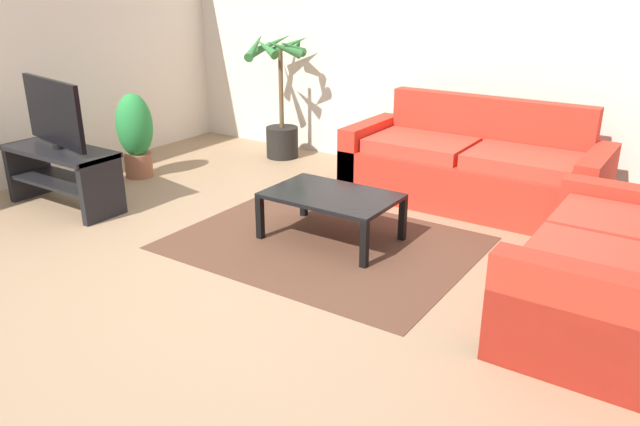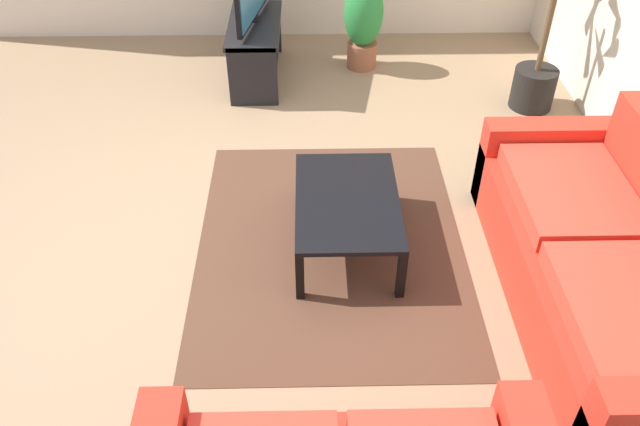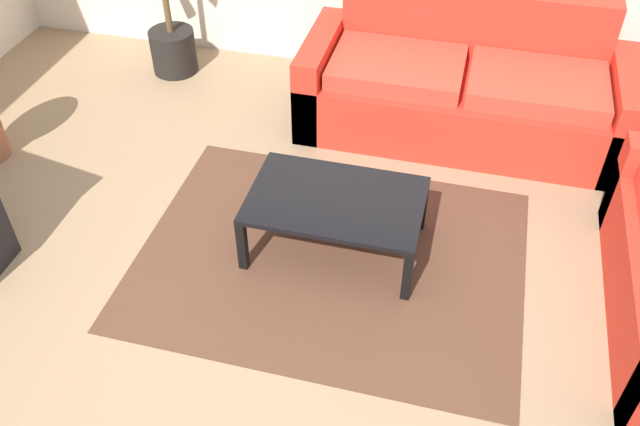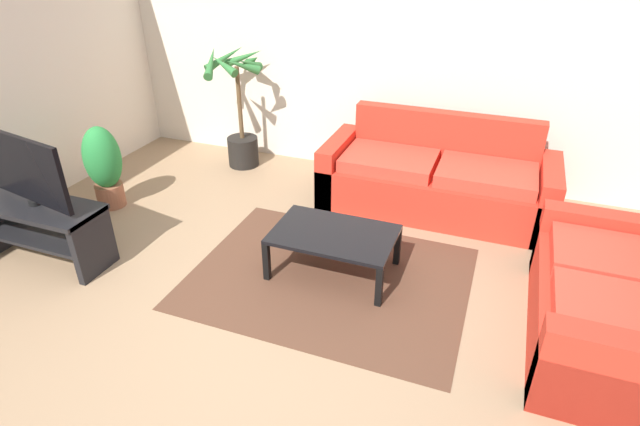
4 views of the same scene
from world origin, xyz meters
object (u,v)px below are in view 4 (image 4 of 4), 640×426
at_px(coffee_table, 334,237).
at_px(potted_plant_small, 104,165).
at_px(tv, 25,169).
at_px(couch_loveseat, 613,307).
at_px(tv_stand, 42,224).
at_px(couch_main, 436,180).
at_px(potted_palm, 240,116).

relative_size(coffee_table, potted_plant_small, 1.15).
bearing_deg(tv, coffee_table, 16.52).
distance_m(couch_loveseat, coffee_table, 2.01).
distance_m(tv_stand, potted_plant_small, 0.99).
height_order(couch_main, potted_palm, potted_palm).
xyz_separation_m(couch_loveseat, potted_plant_small, (-4.52, 0.39, 0.16)).
distance_m(couch_main, coffee_table, 1.52).
relative_size(couch_main, coffee_table, 2.28).
xyz_separation_m(couch_main, tv_stand, (-2.91, -2.10, 0.04)).
bearing_deg(coffee_table, couch_main, 67.48).
height_order(couch_loveseat, tv_stand, couch_loveseat).
height_order(coffee_table, potted_palm, potted_palm).
height_order(tv, coffee_table, tv).
height_order(potted_palm, potted_plant_small, potted_palm).
bearing_deg(tv_stand, tv, 79.37).
xyz_separation_m(couch_main, potted_plant_small, (-3.09, -1.13, 0.15)).
bearing_deg(couch_loveseat, potted_palm, 154.53).
height_order(tv, potted_palm, potted_palm).
bearing_deg(couch_loveseat, tv_stand, -172.36).
distance_m(couch_loveseat, potted_palm, 4.17).
relative_size(couch_main, couch_loveseat, 1.36).
relative_size(couch_loveseat, potted_plant_small, 1.93).
xyz_separation_m(couch_loveseat, potted_palm, (-3.75, 1.79, 0.30)).
height_order(tv_stand, coffee_table, tv_stand).
relative_size(couch_loveseat, coffee_table, 1.67).
bearing_deg(potted_palm, potted_plant_small, -118.57).
bearing_deg(potted_plant_small, couch_main, 20.05).
bearing_deg(potted_palm, tv_stand, -103.84).
bearing_deg(tv_stand, couch_loveseat, 7.64).
height_order(couch_main, coffee_table, couch_main).
xyz_separation_m(couch_main, potted_palm, (-2.33, 0.27, 0.30)).
bearing_deg(tv, tv_stand, -100.63).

